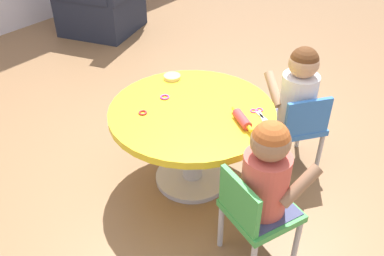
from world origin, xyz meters
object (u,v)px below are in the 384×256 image
(armchair_dark, at_px, (105,2))
(craft_scissors, at_px, (259,113))
(seated_child_left, at_px, (267,172))
(child_chair_right, at_px, (296,125))
(seated_child_right, at_px, (299,89))
(craft_table, at_px, (192,127))
(rolling_pin, at_px, (242,119))
(child_chair_left, at_px, (255,212))

(armchair_dark, bearing_deg, craft_scissors, -114.93)
(seated_child_left, xyz_separation_m, child_chair_right, (0.72, 0.18, -0.23))
(child_chair_right, height_order, seated_child_right, seated_child_right)
(seated_child_right, bearing_deg, armchair_dark, 72.11)
(child_chair_right, xyz_separation_m, craft_scissors, (-0.30, 0.10, 0.20))
(seated_child_left, relative_size, craft_scissors, 3.66)
(craft_table, relative_size, armchair_dark, 1.02)
(child_chair_right, xyz_separation_m, rolling_pin, (-0.43, 0.13, 0.22))
(craft_table, relative_size, rolling_pin, 4.51)
(armchair_dark, height_order, craft_scissors, armchair_dark)
(craft_table, xyz_separation_m, craft_scissors, (0.18, -0.31, 0.12))
(rolling_pin, bearing_deg, child_chair_right, -16.38)
(seated_child_right, height_order, armchair_dark, armchair_dark)
(child_chair_left, xyz_separation_m, seated_child_right, (0.78, 0.19, 0.23))
(craft_table, height_order, seated_child_left, seated_child_left)
(child_chair_left, bearing_deg, child_chair_right, 12.00)
(seated_child_right, bearing_deg, craft_scissors, 167.31)
(child_chair_left, xyz_separation_m, armchair_dark, (1.60, 2.72, 0.00))
(armchair_dark, distance_m, craft_scissors, 2.72)
(craft_table, distance_m, seated_child_right, 0.65)
(armchair_dark, distance_m, rolling_pin, 2.76)
(seated_child_left, height_order, rolling_pin, seated_child_left)
(craft_table, bearing_deg, child_chair_left, -115.40)
(rolling_pin, bearing_deg, child_chair_left, -138.13)
(child_chair_right, bearing_deg, child_chair_left, -168.00)
(child_chair_right, height_order, craft_scissors, child_chair_right)
(craft_table, height_order, child_chair_left, child_chair_left)
(seated_child_left, height_order, child_chair_right, seated_child_left)
(child_chair_left, height_order, rolling_pin, rolling_pin)
(seated_child_right, xyz_separation_m, armchair_dark, (0.82, 2.53, -0.22))
(craft_table, xyz_separation_m, child_chair_left, (-0.27, -0.57, -0.08))
(child_chair_left, bearing_deg, seated_child_right, 13.85)
(seated_child_left, xyz_separation_m, rolling_pin, (0.28, 0.30, -0.00))
(craft_scissors, bearing_deg, rolling_pin, 170.32)
(child_chair_left, xyz_separation_m, seated_child_left, (0.04, -0.02, 0.23))
(seated_child_left, bearing_deg, armchair_dark, 60.33)
(craft_table, distance_m, child_chair_right, 0.64)
(rolling_pin, bearing_deg, seated_child_right, -11.82)
(armchair_dark, bearing_deg, child_chair_right, -108.17)
(child_chair_right, relative_size, craft_scissors, 3.85)
(craft_table, bearing_deg, seated_child_left, -111.81)
(seated_child_left, bearing_deg, craft_scissors, 33.89)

